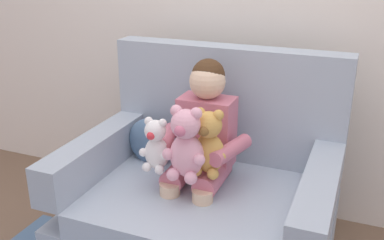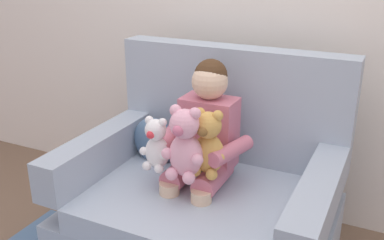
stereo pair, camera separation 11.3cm
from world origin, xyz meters
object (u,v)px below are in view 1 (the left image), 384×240
at_px(plush_honey, 208,144).
at_px(throw_pillow, 151,142).
at_px(plush_pink, 186,145).
at_px(seated_child, 202,139).
at_px(armchair, 204,202).
at_px(plush_white, 156,146).

bearing_deg(plush_honey, throw_pillow, 143.93).
bearing_deg(plush_pink, seated_child, 69.88).
bearing_deg(plush_honey, plush_pink, -143.42).
xyz_separation_m(armchair, plush_white, (-0.17, -0.16, 0.34)).
xyz_separation_m(armchair, seated_child, (-0.02, 0.02, 0.33)).
distance_m(plush_pink, throw_pillow, 0.47).
bearing_deg(plush_honey, seated_child, 114.92).
bearing_deg(plush_honey, plush_white, -174.04).
xyz_separation_m(plush_white, plush_honey, (0.23, 0.05, 0.03)).
relative_size(seated_child, throw_pillow, 3.17).
relative_size(plush_pink, plush_honey, 1.08).
bearing_deg(throw_pillow, seated_child, -16.64).
distance_m(plush_pink, plush_white, 0.16).
xyz_separation_m(plush_white, throw_pillow, (-0.17, 0.28, -0.12)).
bearing_deg(throw_pillow, plush_honey, -28.94).
relative_size(plush_pink, plush_white, 1.33).
xyz_separation_m(plush_pink, plush_honey, (0.08, 0.07, -0.01)).
bearing_deg(plush_pink, plush_honey, 22.63).
xyz_separation_m(armchair, plush_pink, (-0.02, -0.18, 0.38)).
distance_m(armchair, plush_pink, 0.42).
bearing_deg(plush_white, throw_pillow, 115.30).
relative_size(plush_pink, throw_pillow, 1.27).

